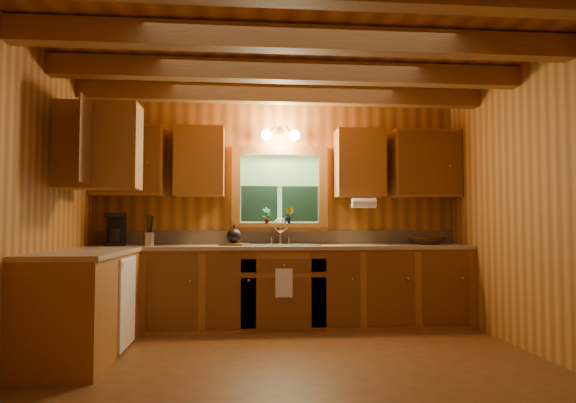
# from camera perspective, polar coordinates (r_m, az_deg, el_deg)

# --- Properties ---
(room) EXTENTS (4.20, 4.20, 4.20)m
(room) POSITION_cam_1_polar(r_m,az_deg,el_deg) (4.10, 1.02, -0.17)
(room) COLOR #5C3616
(room) RESTS_ON ground
(ceiling_beams) EXTENTS (4.20, 2.54, 0.18)m
(ceiling_beams) POSITION_cam_1_polar(r_m,az_deg,el_deg) (4.32, 1.00, 15.79)
(ceiling_beams) COLOR brown
(ceiling_beams) RESTS_ON room
(base_cabinets) EXTENTS (4.20, 2.22, 0.86)m
(base_cabinets) POSITION_cam_1_polar(r_m,az_deg,el_deg) (5.40, -5.78, -10.01)
(base_cabinets) COLOR brown
(base_cabinets) RESTS_ON ground
(countertop) EXTENTS (4.20, 2.24, 0.04)m
(countertop) POSITION_cam_1_polar(r_m,az_deg,el_deg) (5.37, -5.61, -5.24)
(countertop) COLOR tan
(countertop) RESTS_ON base_cabinets
(backsplash) EXTENTS (4.20, 0.02, 0.16)m
(backsplash) POSITION_cam_1_polar(r_m,az_deg,el_deg) (5.98, -0.95, -4.03)
(backsplash) COLOR tan
(backsplash) RESTS_ON room
(dishwasher_panel) EXTENTS (0.02, 0.60, 0.80)m
(dishwasher_panel) POSITION_cam_1_polar(r_m,az_deg,el_deg) (4.91, -17.51, -10.64)
(dishwasher_panel) COLOR white
(dishwasher_panel) RESTS_ON base_cabinets
(upper_cabinets) EXTENTS (4.19, 1.77, 0.78)m
(upper_cabinets) POSITION_cam_1_polar(r_m,az_deg,el_deg) (5.55, -6.43, 4.78)
(upper_cabinets) COLOR brown
(upper_cabinets) RESTS_ON room
(window) EXTENTS (1.12, 0.08, 1.00)m
(window) POSITION_cam_1_polar(r_m,az_deg,el_deg) (5.97, -0.93, 1.23)
(window) COLOR brown
(window) RESTS_ON room
(window_sill) EXTENTS (1.06, 0.14, 0.04)m
(window_sill) POSITION_cam_1_polar(r_m,az_deg,el_deg) (5.91, -0.90, -2.69)
(window_sill) COLOR brown
(window_sill) RESTS_ON room
(wall_sconce) EXTENTS (0.45, 0.21, 0.17)m
(wall_sconce) POSITION_cam_1_polar(r_m,az_deg,el_deg) (5.93, -0.84, 7.45)
(wall_sconce) COLOR black
(wall_sconce) RESTS_ON room
(paper_towel_roll) EXTENTS (0.27, 0.11, 0.11)m
(paper_towel_roll) POSITION_cam_1_polar(r_m,az_deg,el_deg) (5.77, 8.46, -0.18)
(paper_towel_roll) COLOR white
(paper_towel_roll) RESTS_ON upper_cabinets
(dish_towel) EXTENTS (0.18, 0.01, 0.30)m
(dish_towel) POSITION_cam_1_polar(r_m,az_deg,el_deg) (5.39, -0.45, -9.08)
(dish_towel) COLOR white
(dish_towel) RESTS_ON base_cabinets
(sink) EXTENTS (0.82, 0.48, 0.43)m
(sink) POSITION_cam_1_polar(r_m,az_deg,el_deg) (5.70, -0.74, -5.35)
(sink) COLOR silver
(sink) RESTS_ON countertop
(coffee_maker) EXTENTS (0.20, 0.26, 0.36)m
(coffee_maker) POSITION_cam_1_polar(r_m,az_deg,el_deg) (5.85, -18.71, -2.99)
(coffee_maker) COLOR black
(coffee_maker) RESTS_ON countertop
(utensil_crock) EXTENTS (0.12, 0.12, 0.33)m
(utensil_crock) POSITION_cam_1_polar(r_m,az_deg,el_deg) (5.70, -15.26, -4.00)
(utensil_crock) COLOR silver
(utensil_crock) RESTS_ON countertop
(cutting_board) EXTENTS (0.33, 0.29, 0.02)m
(cutting_board) POSITION_cam_1_polar(r_m,az_deg,el_deg) (5.62, -6.06, -4.79)
(cutting_board) COLOR brown
(cutting_board) RESTS_ON countertop
(teakettle) EXTENTS (0.16, 0.16, 0.20)m
(teakettle) POSITION_cam_1_polar(r_m,az_deg,el_deg) (5.62, -6.06, -3.86)
(teakettle) COLOR black
(teakettle) RESTS_ON cutting_board
(wicker_basket) EXTENTS (0.49, 0.49, 0.09)m
(wicker_basket) POSITION_cam_1_polar(r_m,az_deg,el_deg) (6.11, 15.39, -4.22)
(wicker_basket) COLOR #48230C
(wicker_basket) RESTS_ON countertop
(potted_plant_left) EXTENTS (0.11, 0.09, 0.19)m
(potted_plant_left) POSITION_cam_1_polar(r_m,az_deg,el_deg) (5.88, -2.41, -1.56)
(potted_plant_left) COLOR brown
(potted_plant_left) RESTS_ON window_sill
(potted_plant_right) EXTENTS (0.12, 0.11, 0.19)m
(potted_plant_right) POSITION_cam_1_polar(r_m,az_deg,el_deg) (5.91, 0.09, -1.56)
(potted_plant_right) COLOR brown
(potted_plant_right) RESTS_ON window_sill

